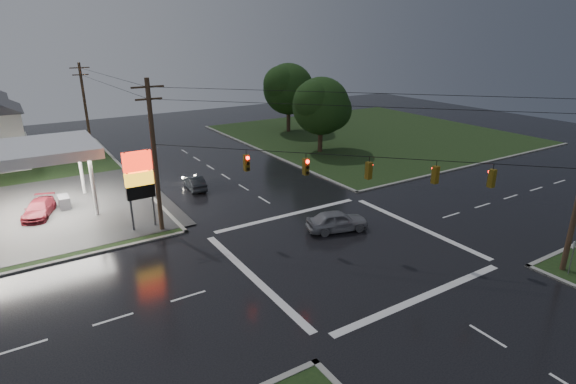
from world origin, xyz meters
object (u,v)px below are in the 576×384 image
tree_ne_near (322,106)px  utility_pole_n (85,106)px  pylon_sign (139,177)px  car_north (195,183)px  car_crossing (337,221)px  utility_pole_nw (155,155)px  car_pump (39,209)px  tree_ne_far (289,89)px

tree_ne_near → utility_pole_n: bearing=145.9°
pylon_sign → utility_pole_n: bearing=87.9°
car_north → car_crossing: car_crossing is taller
utility_pole_nw → pylon_sign: bearing=135.0°
utility_pole_nw → car_pump: bearing=133.6°
tree_ne_far → car_crossing: bearing=-116.6°
utility_pole_n → tree_ne_near: utility_pole_n is taller
pylon_sign → utility_pole_nw: size_ratio=0.55×
utility_pole_n → tree_ne_far: 26.96m
pylon_sign → car_pump: bearing=133.4°
car_north → car_pump: 12.87m
utility_pole_nw → tree_ne_near: bearing=27.9°
utility_pole_n → car_crossing: (10.92, -35.43, -4.70)m
car_crossing → car_pump: size_ratio=1.02×
pylon_sign → utility_pole_nw: utility_pole_nw is taller
tree_ne_far → car_pump: 38.34m
pylon_sign → car_crossing: 14.68m
pylon_sign → car_crossing: pylon_sign is taller
utility_pole_nw → car_crossing: size_ratio=2.43×
car_north → car_crossing: 15.40m
pylon_sign → utility_pole_n: utility_pole_n is taller
utility_pole_n → car_pump: size_ratio=2.37×
pylon_sign → car_north: size_ratio=1.56×
tree_ne_far → car_north: 27.74m
car_pump → tree_ne_near: bearing=27.3°
car_crossing → tree_ne_far: bearing=-10.4°
pylon_sign → utility_pole_n: size_ratio=0.57×
utility_pole_nw → car_crossing: (10.92, -6.93, -4.95)m
car_crossing → car_pump: (-18.32, 14.70, -0.13)m
tree_ne_far → car_north: bearing=-141.2°
car_north → utility_pole_nw: bearing=59.7°
pylon_sign → car_crossing: bearing=-33.6°
utility_pole_nw → car_pump: utility_pole_nw is taller
pylon_sign → tree_ne_near: tree_ne_near is taller
car_pump → car_north: bearing=17.3°
car_pump → pylon_sign: bearing=-27.9°
tree_ne_far → car_north: size_ratio=2.55×
car_pump → utility_pole_n: bearing=89.0°
pylon_sign → utility_pole_nw: (1.00, -1.00, 1.71)m
utility_pole_nw → tree_ne_near: utility_pole_nw is taller
pylon_sign → car_pump: pylon_sign is taller
utility_pole_nw → car_north: bearing=53.8°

